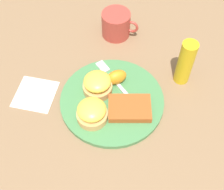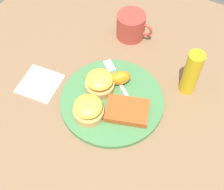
{
  "view_description": "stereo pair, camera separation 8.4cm",
  "coord_description": "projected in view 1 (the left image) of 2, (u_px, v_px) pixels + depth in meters",
  "views": [
    {
      "loc": [
        0.15,
        -0.45,
        0.73
      ],
      "look_at": [
        0.0,
        0.0,
        0.03
      ],
      "focal_mm": 50.0,
      "sensor_mm": 36.0,
      "label": 1
    },
    {
      "loc": [
        0.23,
        -0.42,
        0.73
      ],
      "look_at": [
        0.0,
        0.0,
        0.03
      ],
      "focal_mm": 50.0,
      "sensor_mm": 36.0,
      "label": 2
    }
  ],
  "objects": [
    {
      "name": "ground_plane",
      "position": [
        112.0,
        102.0,
        0.87
      ],
      "size": [
        1.1,
        1.1,
        0.0
      ],
      "primitive_type": "plane",
      "color": "#846647"
    },
    {
      "name": "plate",
      "position": [
        112.0,
        100.0,
        0.87
      ],
      "size": [
        0.29,
        0.29,
        0.01
      ],
      "primitive_type": "cylinder",
      "color": "#47844C",
      "rests_on": "ground_plane"
    },
    {
      "name": "sandwich_benedict_left",
      "position": [
        97.0,
        84.0,
        0.85
      ],
      "size": [
        0.08,
        0.08,
        0.06
      ],
      "color": "tan",
      "rests_on": "plate"
    },
    {
      "name": "sandwich_benedict_right",
      "position": [
        92.0,
        112.0,
        0.8
      ],
      "size": [
        0.08,
        0.08,
        0.06
      ],
      "color": "tan",
      "rests_on": "plate"
    },
    {
      "name": "hashbrown_patty",
      "position": [
        130.0,
        108.0,
        0.83
      ],
      "size": [
        0.13,
        0.11,
        0.02
      ],
      "primitive_type": "cube",
      "rotation": [
        0.0,
        0.0,
        0.32
      ],
      "color": "#AE4F20",
      "rests_on": "plate"
    },
    {
      "name": "orange_wedge",
      "position": [
        116.0,
        77.0,
        0.88
      ],
      "size": [
        0.07,
        0.07,
        0.04
      ],
      "primitive_type": "ellipsoid",
      "rotation": [
        0.0,
        0.0,
        3.87
      ],
      "color": "orange",
      "rests_on": "plate"
    },
    {
      "name": "fork",
      "position": [
        116.0,
        82.0,
        0.89
      ],
      "size": [
        0.18,
        0.14,
        0.0
      ],
      "color": "silver",
      "rests_on": "plate"
    },
    {
      "name": "cup",
      "position": [
        116.0,
        24.0,
        0.99
      ],
      "size": [
        0.12,
        0.09,
        0.08
      ],
      "color": "#B23D33",
      "rests_on": "ground_plane"
    },
    {
      "name": "napkin",
      "position": [
        35.0,
        94.0,
        0.88
      ],
      "size": [
        0.12,
        0.12,
        0.0
      ],
      "primitive_type": "cube",
      "rotation": [
        0.0,
        0.0,
        0.11
      ],
      "color": "white",
      "rests_on": "ground_plane"
    },
    {
      "name": "condiment_bottle",
      "position": [
        185.0,
        63.0,
        0.86
      ],
      "size": [
        0.04,
        0.04,
        0.15
      ],
      "primitive_type": "cylinder",
      "color": "gold",
      "rests_on": "ground_plane"
    }
  ]
}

